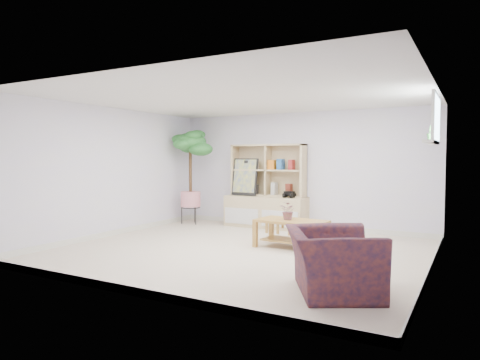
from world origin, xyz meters
The scene contains 14 objects.
floor centered at (0.00, 0.00, 0.00)m, with size 5.50×5.00×0.01m, color beige.
ceiling centered at (0.00, 0.00, 2.40)m, with size 5.50×5.00×0.01m, color silver.
walls centered at (0.00, 0.00, 1.20)m, with size 5.51×5.01×2.40m.
baseboard centered at (0.00, 0.00, 0.05)m, with size 5.50×5.00×0.10m, color silver, non-canonical shape.
window centered at (2.73, 0.60, 2.00)m, with size 0.10×0.98×0.68m, color #CDE7FF, non-canonical shape.
window_sill centered at (2.67, 0.60, 1.68)m, with size 0.14×1.00×0.04m, color silver.
storage_unit centered at (-0.64, 2.24, 0.87)m, with size 1.75×0.59×1.75m, color tan, non-canonical shape.
poster centered at (-1.11, 2.19, 1.05)m, with size 0.58×0.13×0.80m, color yellow, non-canonical shape.
toy_truck centered at (-0.07, 2.15, 0.73)m, with size 0.29×0.20×0.15m, color black, non-canonical shape.
coffee_table centered at (0.62, 0.57, 0.23)m, with size 1.12×0.61×0.46m, color #A7722F, non-canonical shape.
table_plant centered at (0.57, 0.55, 0.61)m, with size 0.27×0.23×0.30m, color #2F793E.
floor_tree centered at (-2.30, 1.87, 1.04)m, with size 0.77×0.77×2.09m, color #206126, non-canonical shape.
armchair centered at (1.88, -1.37, 0.39)m, with size 1.06×0.92×0.78m, color #121737.
sill_plant centered at (2.67, 0.58, 1.81)m, with size 0.12×0.10×0.22m, color #206126.
Camera 1 is at (3.21, -5.86, 1.47)m, focal length 32.00 mm.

